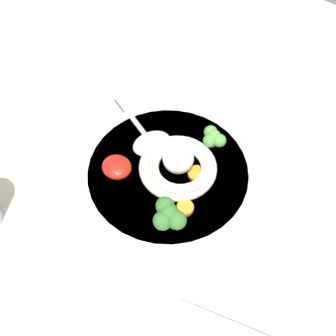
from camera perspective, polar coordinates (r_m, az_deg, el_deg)
The scene contains 9 objects.
table_slab at distance 53.76cm, azimuth -2.99°, elevation -2.96°, with size 136.41×136.41×3.10cm, color #BCB29E.
soup_bowl at distance 49.82cm, azimuth 0.00°, elevation -1.48°, with size 26.74×26.74×4.72cm.
noodle_pile at distance 46.34cm, azimuth 1.84°, elevation 0.50°, with size 12.39×12.14×4.98cm.
soup_spoon at distance 50.50cm, azimuth -3.65°, elevation 5.35°, with size 17.46×8.11×1.60cm.
chili_sauce_dollop at distance 47.38cm, azimuth -8.91°, elevation 0.18°, with size 4.45×4.00×2.00cm, color #B2190F.
broccoli_floret_center at distance 49.33cm, azimuth 7.90°, elevation 5.27°, with size 3.95×3.39×3.12cm.
broccoli_floret_rear at distance 41.39cm, azimuth 0.10°, elevation -8.19°, with size 4.85×4.17×3.83cm.
carrot_slice_far at distance 44.20cm, azimuth 3.00°, elevation -6.94°, with size 2.29×2.29×0.73cm, color orange.
carrot_slice_beside_noodles at distance 47.22cm, azimuth 4.98°, elevation -0.95°, with size 2.54×2.54×0.57cm, color orange.
Camera 1 is at (20.77, -19.02, 47.34)cm, focal length 35.02 mm.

